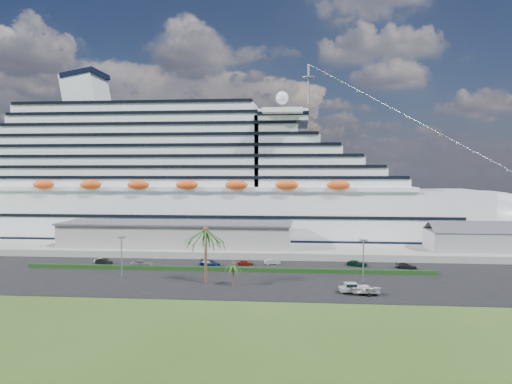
# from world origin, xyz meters

# --- Properties ---
(ground) EXTENTS (420.00, 420.00, 0.00)m
(ground) POSITION_xyz_m (0.00, 0.00, 0.00)
(ground) COLOR #33511B
(ground) RESTS_ON ground
(asphalt_lot) EXTENTS (140.00, 38.00, 0.12)m
(asphalt_lot) POSITION_xyz_m (0.00, 11.00, 0.06)
(asphalt_lot) COLOR black
(asphalt_lot) RESTS_ON ground
(wharf) EXTENTS (240.00, 20.00, 1.80)m
(wharf) POSITION_xyz_m (0.00, 40.00, 0.90)
(wharf) COLOR gray
(wharf) RESTS_ON ground
(water) EXTENTS (420.00, 160.00, 0.02)m
(water) POSITION_xyz_m (0.00, 130.00, 0.01)
(water) COLOR black
(water) RESTS_ON ground
(cruise_ship) EXTENTS (191.00, 38.00, 54.00)m
(cruise_ship) POSITION_xyz_m (-21.53, 64.00, 16.69)
(cruise_ship) COLOR silver
(cruise_ship) RESTS_ON ground
(terminal_building) EXTENTS (61.00, 15.00, 6.30)m
(terminal_building) POSITION_xyz_m (-25.00, 40.00, 5.01)
(terminal_building) COLOR gray
(terminal_building) RESTS_ON wharf
(port_shed) EXTENTS (24.00, 12.31, 7.37)m
(port_shed) POSITION_xyz_m (52.00, 40.00, 4.40)
(port_shed) COLOR gray
(port_shed) RESTS_ON wharf
(hedge) EXTENTS (88.00, 1.10, 0.90)m
(hedge) POSITION_xyz_m (-8.00, 16.00, 0.57)
(hedge) COLOR black
(hedge) RESTS_ON asphalt_lot
(lamp_post_left) EXTENTS (1.60, 0.35, 8.27)m
(lamp_post_left) POSITION_xyz_m (-28.00, 8.00, 5.34)
(lamp_post_left) COLOR gray
(lamp_post_left) RESTS_ON asphalt_lot
(lamp_post_right) EXTENTS (1.60, 0.35, 8.27)m
(lamp_post_right) POSITION_xyz_m (20.00, 8.00, 5.34)
(lamp_post_right) COLOR gray
(lamp_post_right) RESTS_ON asphalt_lot
(palm_tall) EXTENTS (8.82, 8.82, 11.13)m
(palm_tall) POSITION_xyz_m (-10.00, 4.00, 9.20)
(palm_tall) COLOR #47301E
(palm_tall) RESTS_ON ground
(palm_short) EXTENTS (3.53, 3.53, 4.56)m
(palm_short) POSITION_xyz_m (-4.50, 2.50, 3.67)
(palm_short) COLOR #47301E
(palm_short) RESTS_ON ground
(parked_car_0) EXTENTS (4.01, 2.00, 1.31)m
(parked_car_0) POSITION_xyz_m (-38.08, 22.70, 0.78)
(parked_car_0) COLOR white
(parked_car_0) RESTS_ON asphalt_lot
(parked_car_1) EXTENTS (4.46, 2.94, 1.39)m
(parked_car_1) POSITION_xyz_m (-37.17, 21.22, 0.81)
(parked_car_1) COLOR black
(parked_car_1) RESTS_ON asphalt_lot
(parked_car_2) EXTENTS (5.32, 3.19, 1.38)m
(parked_car_2) POSITION_xyz_m (-27.65, 19.70, 0.81)
(parked_car_2) COLOR gray
(parked_car_2) RESTS_ON asphalt_lot
(parked_car_3) EXTENTS (5.46, 3.93, 1.47)m
(parked_car_3) POSITION_xyz_m (-12.46, 21.36, 0.85)
(parked_car_3) COLOR #16284E
(parked_car_3) RESTS_ON asphalt_lot
(parked_car_4) EXTENTS (3.84, 1.94, 1.25)m
(parked_car_4) POSITION_xyz_m (-4.69, 23.00, 0.75)
(parked_car_4) COLOR maroon
(parked_car_4) RESTS_ON asphalt_lot
(parked_car_5) EXTENTS (3.99, 2.18, 1.25)m
(parked_car_5) POSITION_xyz_m (1.43, 24.79, 0.74)
(parked_car_5) COLOR #B4B7BC
(parked_car_5) RESTS_ON asphalt_lot
(parked_car_6) EXTENTS (5.06, 3.69, 1.28)m
(parked_car_6) POSITION_xyz_m (20.66, 24.56, 0.76)
(parked_car_6) COLOR black
(parked_car_6) RESTS_ON asphalt_lot
(parked_car_7) EXTENTS (4.90, 3.30, 1.32)m
(parked_car_7) POSITION_xyz_m (30.96, 22.43, 0.78)
(parked_car_7) COLOR black
(parked_car_7) RESTS_ON asphalt_lot
(pickup_truck) EXTENTS (5.40, 2.61, 1.82)m
(pickup_truck) POSITION_xyz_m (17.29, -1.24, 1.12)
(pickup_truck) COLOR black
(pickup_truck) RESTS_ON asphalt_lot
(boat_trailer) EXTENTS (6.04, 4.09, 1.71)m
(boat_trailer) POSITION_xyz_m (19.26, -2.51, 1.25)
(boat_trailer) COLOR gray
(boat_trailer) RESTS_ON asphalt_lot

